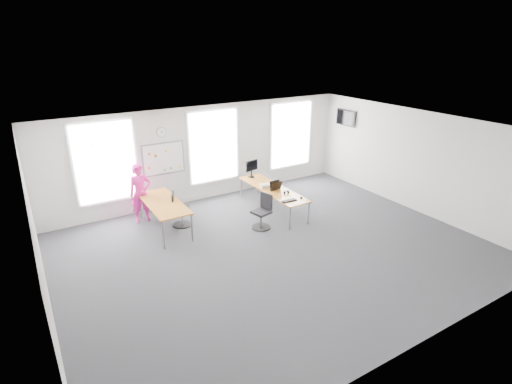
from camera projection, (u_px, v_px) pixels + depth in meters
floor at (275, 250)px, 9.92m from camera, size 10.00×10.00×0.00m
ceiling at (277, 131)px, 8.82m from camera, size 10.00×10.00×0.00m
wall_back at (205, 154)px, 12.55m from camera, size 10.00×0.00×10.00m
wall_front at (419, 275)px, 6.19m from camera, size 10.00×0.00×10.00m
wall_left at (38, 249)px, 6.96m from camera, size 0.00×10.00×10.00m
wall_right at (416, 161)px, 11.79m from camera, size 0.00×10.00×10.00m
window_left at (105, 162)px, 11.01m from camera, size 1.60×0.06×2.20m
window_mid at (214, 146)px, 12.60m from camera, size 1.60×0.06×2.20m
window_right at (291, 135)px, 14.05m from camera, size 1.60×0.06×2.20m
desk_right at (273, 190)px, 11.97m from camera, size 0.76×2.83×0.69m
desk_left at (163, 205)px, 10.72m from camera, size 0.87×2.18×0.79m
chair_right at (263, 213)px, 10.94m from camera, size 0.53×0.53×0.97m
chair_left at (179, 211)px, 11.04m from camera, size 0.58×0.58×0.98m
person at (140, 193)px, 11.18m from camera, size 0.64×0.44×1.69m
whiteboard at (164, 159)px, 11.86m from camera, size 1.20×0.03×0.90m
wall_clock at (161, 132)px, 11.57m from camera, size 0.30×0.04×0.30m
tv at (346, 118)px, 13.86m from camera, size 0.06×0.90×0.55m
keyboard at (289, 201)px, 11.04m from camera, size 0.45×0.20×0.02m
mouse at (301, 198)px, 11.23m from camera, size 0.08×0.12×0.04m
lens_cap at (290, 196)px, 11.37m from camera, size 0.08×0.08×0.01m
headphones at (286, 192)px, 11.55m from camera, size 0.16×0.09×0.09m
laptop_sleeve at (276, 186)px, 11.77m from camera, size 0.36×0.21×0.29m
paper_stack at (266, 186)px, 12.02m from camera, size 0.34×0.29×0.10m
monitor at (252, 167)px, 12.77m from camera, size 0.50×0.21×0.56m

